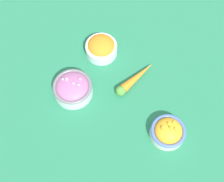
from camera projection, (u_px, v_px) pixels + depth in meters
name	position (u px, v px, depth m)	size (l,w,h in m)	color
ground_plane	(112.00, 95.00, 1.06)	(3.00, 3.00, 0.00)	#23704C
bowl_carrots	(101.00, 47.00, 1.11)	(0.11, 0.11, 0.07)	silver
bowl_squash	(167.00, 133.00, 0.97)	(0.11, 0.11, 0.07)	silver
bowl_red_onion	(73.00, 88.00, 1.03)	(0.13, 0.13, 0.07)	silver
loose_carrot	(134.00, 79.00, 1.07)	(0.06, 0.17, 0.03)	orange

